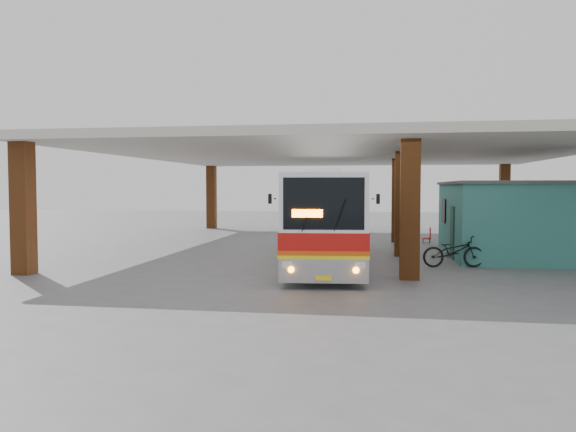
# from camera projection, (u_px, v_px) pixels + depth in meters

# --- Properties ---
(ground) EXTENTS (90.00, 90.00, 0.00)m
(ground) POSITION_uv_depth(u_px,v_px,m) (323.00, 264.00, 20.95)
(ground) COLOR #515154
(ground) RESTS_ON ground
(brick_columns) EXTENTS (20.10, 21.60, 4.35)m
(brick_columns) POSITION_uv_depth(u_px,v_px,m) (365.00, 202.00, 25.54)
(brick_columns) COLOR brown
(brick_columns) RESTS_ON ground
(canopy_roof) EXTENTS (21.00, 23.00, 0.30)m
(canopy_roof) POSITION_uv_depth(u_px,v_px,m) (347.00, 153.00, 27.05)
(canopy_roof) COLOR beige
(canopy_roof) RESTS_ON brick_columns
(shop_building) EXTENTS (5.20, 8.20, 3.11)m
(shop_building) POSITION_uv_depth(u_px,v_px,m) (510.00, 218.00, 23.61)
(shop_building) COLOR teal
(shop_building) RESTS_ON ground
(coach_bus) EXTENTS (3.61, 12.25, 3.52)m
(coach_bus) POSITION_uv_depth(u_px,v_px,m) (325.00, 217.00, 21.43)
(coach_bus) COLOR white
(coach_bus) RESTS_ON ground
(motorcycle) EXTENTS (2.31, 1.15, 1.16)m
(motorcycle) POSITION_uv_depth(u_px,v_px,m) (454.00, 251.00, 20.05)
(motorcycle) COLOR black
(motorcycle) RESTS_ON ground
(pedestrian) EXTENTS (0.81, 0.81, 1.89)m
(pedestrian) POSITION_uv_depth(u_px,v_px,m) (408.00, 243.00, 19.25)
(pedestrian) COLOR red
(pedestrian) RESTS_ON ground
(red_chair) EXTENTS (0.44, 0.44, 0.81)m
(red_chair) POSITION_uv_depth(u_px,v_px,m) (428.00, 236.00, 28.81)
(red_chair) COLOR red
(red_chair) RESTS_ON ground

